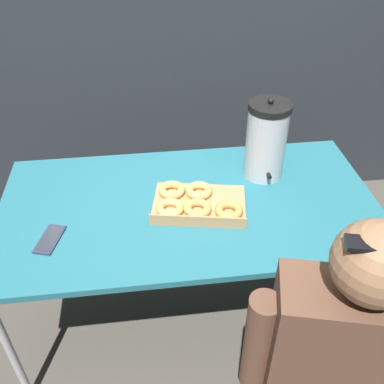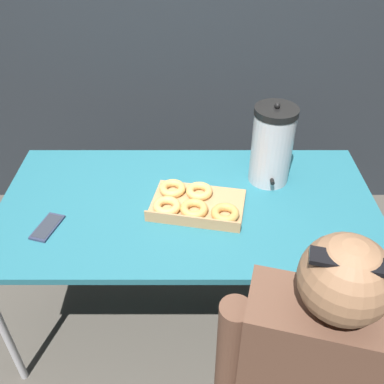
# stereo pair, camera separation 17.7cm
# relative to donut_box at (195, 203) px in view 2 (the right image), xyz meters

# --- Properties ---
(ground_plane) EXTENTS (12.00, 12.00, 0.00)m
(ground_plane) POSITION_rel_donut_box_xyz_m (-0.02, 0.03, -0.75)
(ground_plane) COLOR #4C473F
(folding_table) EXTENTS (1.59, 0.83, 0.72)m
(folding_table) POSITION_rel_donut_box_xyz_m (-0.02, 0.03, -0.06)
(folding_table) COLOR #236675
(folding_table) RESTS_ON ground
(donut_box) EXTENTS (0.42, 0.33, 0.05)m
(donut_box) POSITION_rel_donut_box_xyz_m (0.00, 0.00, 0.00)
(donut_box) COLOR tan
(donut_box) RESTS_ON folding_table
(coffee_urn) EXTENTS (0.18, 0.21, 0.38)m
(coffee_urn) POSITION_rel_donut_box_xyz_m (0.34, 0.20, 0.16)
(coffee_urn) COLOR #B7B7BC
(coffee_urn) RESTS_ON folding_table
(cell_phone) EXTENTS (0.11, 0.17, 0.01)m
(cell_phone) POSITION_rel_donut_box_xyz_m (-0.58, -0.13, -0.02)
(cell_phone) COLOR #2D334C
(cell_phone) RESTS_ON folding_table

